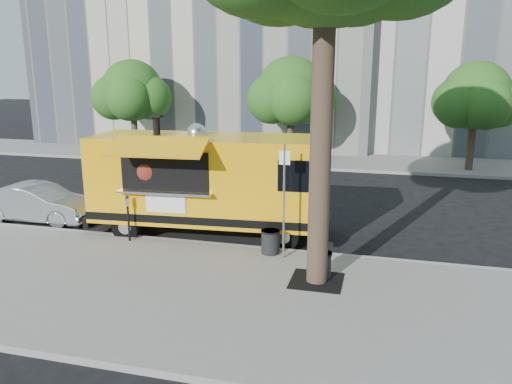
# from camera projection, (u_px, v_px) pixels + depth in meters

# --- Properties ---
(ground) EXTENTS (120.00, 120.00, 0.00)m
(ground) POSITION_uv_depth(u_px,v_px,m) (243.00, 239.00, 14.92)
(ground) COLOR black
(ground) RESTS_ON ground
(sidewalk) EXTENTS (60.00, 6.00, 0.15)m
(sidewalk) POSITION_uv_depth(u_px,v_px,m) (193.00, 293.00, 11.14)
(sidewalk) COLOR gray
(sidewalk) RESTS_ON ground
(curb) EXTENTS (60.00, 0.14, 0.16)m
(curb) POSITION_uv_depth(u_px,v_px,m) (234.00, 247.00, 14.03)
(curb) COLOR #999993
(curb) RESTS_ON ground
(far_sidewalk) EXTENTS (60.00, 5.00, 0.15)m
(far_sidewalk) POSITION_uv_depth(u_px,v_px,m) (310.00, 160.00, 27.58)
(far_sidewalk) COLOR gray
(far_sidewalk) RESTS_ON ground
(tree_well) EXTENTS (1.20, 1.20, 0.02)m
(tree_well) POSITION_uv_depth(u_px,v_px,m) (317.00, 281.00, 11.61)
(tree_well) COLOR black
(tree_well) RESTS_ON sidewalk
(far_tree_a) EXTENTS (3.42, 3.42, 5.36)m
(far_tree_a) POSITION_uv_depth(u_px,v_px,m) (132.00, 91.00, 28.02)
(far_tree_a) COLOR #33261C
(far_tree_a) RESTS_ON far_sidewalk
(far_tree_b) EXTENTS (3.60, 3.60, 5.50)m
(far_tree_b) POSITION_uv_depth(u_px,v_px,m) (291.00, 91.00, 26.18)
(far_tree_b) COLOR #33261C
(far_tree_b) RESTS_ON far_sidewalk
(far_tree_c) EXTENTS (3.24, 3.24, 5.21)m
(far_tree_c) POSITION_uv_depth(u_px,v_px,m) (476.00, 96.00, 23.71)
(far_tree_c) COLOR #33261C
(far_tree_c) RESTS_ON far_sidewalk
(sign_post) EXTENTS (0.28, 0.06, 3.00)m
(sign_post) POSITION_uv_depth(u_px,v_px,m) (284.00, 195.00, 12.64)
(sign_post) COLOR silver
(sign_post) RESTS_ON sidewalk
(parking_meter) EXTENTS (0.11, 0.11, 1.33)m
(parking_meter) POSITION_uv_depth(u_px,v_px,m) (128.00, 213.00, 14.15)
(parking_meter) COLOR black
(parking_meter) RESTS_ON sidewalk
(food_truck) EXTENTS (7.40, 3.76, 3.59)m
(food_truck) POSITION_uv_depth(u_px,v_px,m) (208.00, 181.00, 14.95)
(food_truck) COLOR #FFB20D
(food_truck) RESTS_ON ground
(sedan) EXTENTS (3.88, 1.41, 1.27)m
(sedan) POSITION_uv_depth(u_px,v_px,m) (38.00, 203.00, 16.50)
(sedan) COLOR #A5A7AC
(sedan) RESTS_ON ground
(trash_bin_left) EXTENTS (0.53, 0.53, 0.64)m
(trash_bin_left) POSITION_uv_depth(u_px,v_px,m) (271.00, 241.00, 13.30)
(trash_bin_left) COLOR black
(trash_bin_left) RESTS_ON sidewalk
(trash_bin_right) EXTENTS (0.52, 0.52, 0.62)m
(trash_bin_right) POSITION_uv_depth(u_px,v_px,m) (321.00, 264.00, 11.76)
(trash_bin_right) COLOR black
(trash_bin_right) RESTS_ON sidewalk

